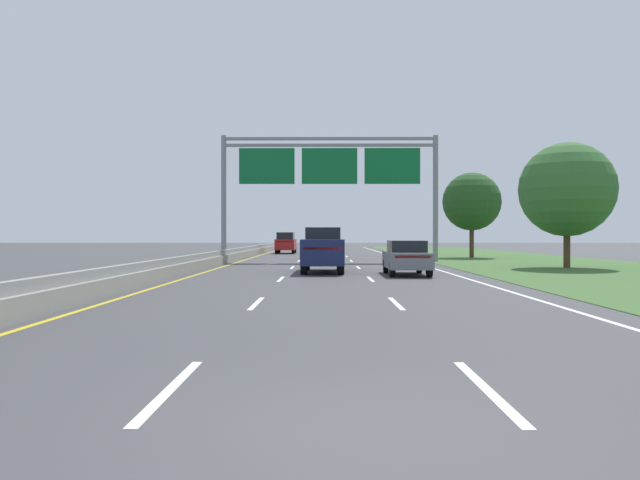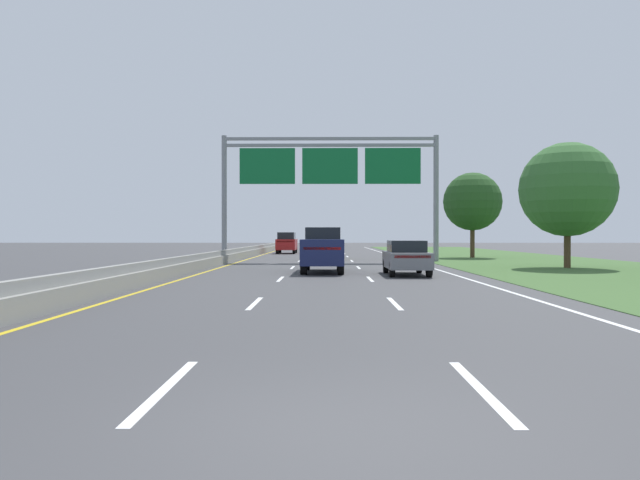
{
  "view_description": "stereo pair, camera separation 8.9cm",
  "coord_description": "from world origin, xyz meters",
  "px_view_note": "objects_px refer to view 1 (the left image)",
  "views": [
    {
      "loc": [
        -0.04,
        -5.63,
        1.8
      ],
      "look_at": [
        -0.28,
        25.5,
        1.57
      ],
      "focal_mm": 34.27,
      "sensor_mm": 36.0,
      "label": 1
    },
    {
      "loc": [
        0.04,
        -5.63,
        1.8
      ],
      "look_at": [
        -0.28,
        25.5,
        1.57
      ],
      "focal_mm": 34.27,
      "sensor_mm": 36.0,
      "label": 2
    }
  ],
  "objects_px": {
    "roadside_tree_mid": "(567,190)",
    "roadside_tree_far": "(472,202)",
    "car_gold_centre_lane_sedan": "(328,248)",
    "car_grey_right_lane_sedan": "(406,257)",
    "car_red_left_lane_suv": "(286,242)",
    "overhead_sign_gantry": "(330,172)",
    "pickup_truck_navy": "(323,250)"
  },
  "relations": [
    {
      "from": "roadside_tree_mid",
      "to": "roadside_tree_far",
      "type": "xyz_separation_m",
      "value": [
        -1.49,
        15.58,
        0.2
      ]
    },
    {
      "from": "car_gold_centre_lane_sedan",
      "to": "roadside_tree_far",
      "type": "xyz_separation_m",
      "value": [
        11.63,
        3.25,
        3.71
      ]
    },
    {
      "from": "roadside_tree_far",
      "to": "car_gold_centre_lane_sedan",
      "type": "bearing_deg",
      "value": -164.4
    },
    {
      "from": "car_grey_right_lane_sedan",
      "to": "roadside_tree_far",
      "type": "bearing_deg",
      "value": -20.29
    },
    {
      "from": "car_grey_right_lane_sedan",
      "to": "roadside_tree_far",
      "type": "xyz_separation_m",
      "value": [
        8.15,
        21.52,
        3.71
      ]
    },
    {
      "from": "car_grey_right_lane_sedan",
      "to": "car_red_left_lane_suv",
      "type": "relative_size",
      "value": 0.94
    },
    {
      "from": "car_red_left_lane_suv",
      "to": "roadside_tree_far",
      "type": "distance_m",
      "value": 19.99
    },
    {
      "from": "overhead_sign_gantry",
      "to": "pickup_truck_navy",
      "type": "distance_m",
      "value": 13.37
    },
    {
      "from": "overhead_sign_gantry",
      "to": "car_gold_centre_lane_sedan",
      "type": "bearing_deg",
      "value": 91.32
    },
    {
      "from": "overhead_sign_gantry",
      "to": "car_grey_right_lane_sedan",
      "type": "bearing_deg",
      "value": -76.78
    },
    {
      "from": "pickup_truck_navy",
      "to": "car_red_left_lane_suv",
      "type": "height_order",
      "value": "pickup_truck_navy"
    },
    {
      "from": "car_gold_centre_lane_sedan",
      "to": "roadside_tree_mid",
      "type": "distance_m",
      "value": 18.35
    },
    {
      "from": "pickup_truck_navy",
      "to": "roadside_tree_mid",
      "type": "bearing_deg",
      "value": -73.63
    },
    {
      "from": "car_red_left_lane_suv",
      "to": "roadside_tree_mid",
      "type": "height_order",
      "value": "roadside_tree_mid"
    },
    {
      "from": "overhead_sign_gantry",
      "to": "pickup_truck_navy",
      "type": "relative_size",
      "value": 2.78
    },
    {
      "from": "car_grey_right_lane_sedan",
      "to": "car_gold_centre_lane_sedan",
      "type": "height_order",
      "value": "same"
    },
    {
      "from": "car_grey_right_lane_sedan",
      "to": "car_red_left_lane_suv",
      "type": "xyz_separation_m",
      "value": [
        -7.61,
        33.31,
        0.28
      ]
    },
    {
      "from": "pickup_truck_navy",
      "to": "car_gold_centre_lane_sedan",
      "type": "relative_size",
      "value": 1.22
    },
    {
      "from": "car_grey_right_lane_sedan",
      "to": "car_red_left_lane_suv",
      "type": "distance_m",
      "value": 34.17
    },
    {
      "from": "overhead_sign_gantry",
      "to": "roadside_tree_far",
      "type": "height_order",
      "value": "overhead_sign_gantry"
    },
    {
      "from": "roadside_tree_far",
      "to": "car_grey_right_lane_sedan",
      "type": "bearing_deg",
      "value": -110.75
    },
    {
      "from": "roadside_tree_mid",
      "to": "pickup_truck_navy",
      "type": "bearing_deg",
      "value": -164.08
    },
    {
      "from": "car_grey_right_lane_sedan",
      "to": "car_gold_centre_lane_sedan",
      "type": "distance_m",
      "value": 18.6
    },
    {
      "from": "overhead_sign_gantry",
      "to": "car_red_left_lane_suv",
      "type": "relative_size",
      "value": 3.2
    },
    {
      "from": "car_gold_centre_lane_sedan",
      "to": "roadside_tree_far",
      "type": "height_order",
      "value": "roadside_tree_far"
    },
    {
      "from": "overhead_sign_gantry",
      "to": "car_gold_centre_lane_sedan",
      "type": "height_order",
      "value": "overhead_sign_gantry"
    },
    {
      "from": "overhead_sign_gantry",
      "to": "car_red_left_lane_suv",
      "type": "distance_m",
      "value": 20.01
    },
    {
      "from": "car_grey_right_lane_sedan",
      "to": "roadside_tree_far",
      "type": "relative_size",
      "value": 0.64
    },
    {
      "from": "car_red_left_lane_suv",
      "to": "roadside_tree_mid",
      "type": "xyz_separation_m",
      "value": [
        17.26,
        -27.37,
        3.23
      ]
    },
    {
      "from": "car_red_left_lane_suv",
      "to": "car_gold_centre_lane_sedan",
      "type": "height_order",
      "value": "car_red_left_lane_suv"
    },
    {
      "from": "overhead_sign_gantry",
      "to": "roadside_tree_mid",
      "type": "height_order",
      "value": "overhead_sign_gantry"
    },
    {
      "from": "car_red_left_lane_suv",
      "to": "roadside_tree_far",
      "type": "bearing_deg",
      "value": -126.44
    }
  ]
}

